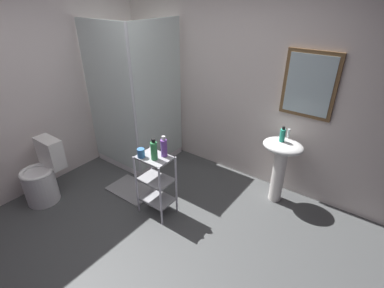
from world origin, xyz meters
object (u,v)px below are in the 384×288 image
object	(u,v)px
body_wash_bottle_green	(154,150)
rinse_cup	(141,153)
shower_stall	(139,132)
pedestal_sink	(281,159)
storage_cart	(156,181)
hand_soap_bottle	(282,135)
conditioner_bottle_purple	(164,147)
bath_mat	(132,189)
toilet	(43,177)

from	to	relation	value
body_wash_bottle_green	rinse_cup	bearing A→B (deg)	-159.59
shower_stall	pedestal_sink	distance (m)	2.03
storage_cart	hand_soap_bottle	distance (m)	1.48
conditioner_bottle_purple	bath_mat	xyz separation A→B (m)	(-0.62, 0.01, -0.83)
shower_stall	toilet	world-z (taller)	shower_stall
bath_mat	shower_stall	bearing A→B (deg)	126.22
hand_soap_bottle	rinse_cup	world-z (taller)	hand_soap_bottle
pedestal_sink	storage_cart	size ratio (longest dim) A/B	1.09
shower_stall	bath_mat	size ratio (longest dim) A/B	3.33
hand_soap_bottle	body_wash_bottle_green	size ratio (longest dim) A/B	0.75
hand_soap_bottle	conditioner_bottle_purple	distance (m)	1.30
storage_cart	hand_soap_bottle	xyz separation A→B (m)	(0.99, 1.01, 0.45)
body_wash_bottle_green	bath_mat	xyz separation A→B (m)	(-0.58, 0.12, -0.84)
storage_cart	body_wash_bottle_green	bearing A→B (deg)	-42.54
hand_soap_bottle	bath_mat	size ratio (longest dim) A/B	0.30
toilet	conditioner_bottle_purple	size ratio (longest dim) A/B	3.27
hand_soap_bottle	bath_mat	world-z (taller)	hand_soap_bottle
pedestal_sink	body_wash_bottle_green	world-z (taller)	body_wash_bottle_green
pedestal_sink	conditioner_bottle_purple	distance (m)	1.36
rinse_cup	pedestal_sink	bearing A→B (deg)	44.92
toilet	body_wash_bottle_green	bearing A→B (deg)	24.83
shower_stall	pedestal_sink	xyz separation A→B (m)	(2.01, 0.32, 0.12)
shower_stall	toilet	xyz separation A→B (m)	(-0.26, -1.34, -0.15)
conditioner_bottle_purple	storage_cart	bearing A→B (deg)	-130.96
hand_soap_bottle	conditioner_bottle_purple	world-z (taller)	hand_soap_bottle
shower_stall	body_wash_bottle_green	xyz separation A→B (m)	(1.03, -0.74, 0.38)
storage_cart	conditioner_bottle_purple	distance (m)	0.42
pedestal_sink	rinse_cup	world-z (taller)	rinse_cup
pedestal_sink	bath_mat	distance (m)	1.90
storage_cart	bath_mat	world-z (taller)	storage_cart
shower_stall	toilet	size ratio (longest dim) A/B	2.63
storage_cart	hand_soap_bottle	world-z (taller)	hand_soap_bottle
storage_cart	body_wash_bottle_green	size ratio (longest dim) A/B	3.11
storage_cart	rinse_cup	xyz separation A→B (m)	(-0.11, -0.08, 0.35)
toilet	body_wash_bottle_green	xyz separation A→B (m)	(1.30, 0.60, 0.53)
storage_cart	body_wash_bottle_green	xyz separation A→B (m)	(0.03, -0.03, 0.41)
storage_cart	body_wash_bottle_green	distance (m)	0.41
toilet	conditioner_bottle_purple	distance (m)	1.60
pedestal_sink	bath_mat	world-z (taller)	pedestal_sink
storage_cart	bath_mat	distance (m)	0.70
conditioner_bottle_purple	bath_mat	world-z (taller)	conditioner_bottle_purple
hand_soap_bottle	body_wash_bottle_green	world-z (taller)	hand_soap_bottle
rinse_cup	toilet	bearing A→B (deg)	-154.66
shower_stall	rinse_cup	xyz separation A→B (m)	(0.89, -0.80, 0.33)
conditioner_bottle_purple	pedestal_sink	bearing A→B (deg)	45.32
pedestal_sink	rinse_cup	distance (m)	1.59
storage_cart	conditioner_bottle_purple	size ratio (longest dim) A/B	3.18
hand_soap_bottle	rinse_cup	size ratio (longest dim) A/B	1.80
storage_cart	rinse_cup	bearing A→B (deg)	-142.31
shower_stall	conditioner_bottle_purple	size ratio (longest dim) A/B	8.60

